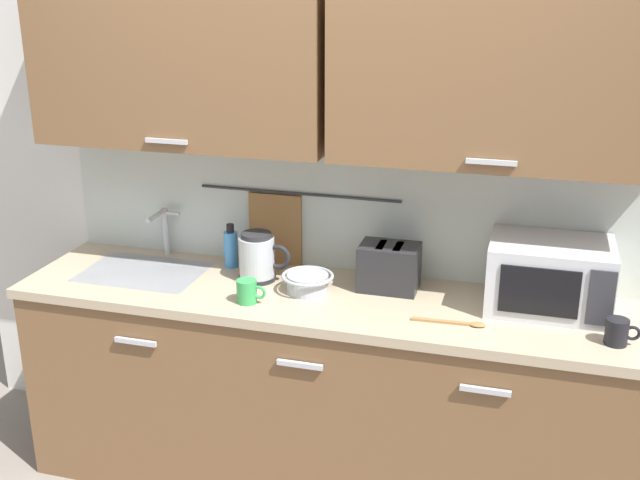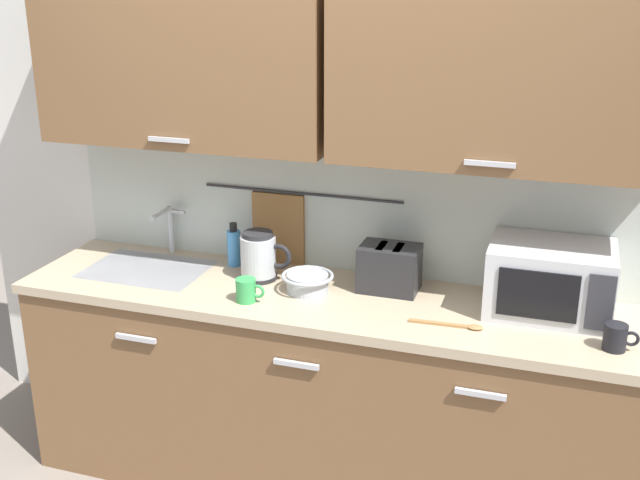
% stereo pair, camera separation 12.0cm
% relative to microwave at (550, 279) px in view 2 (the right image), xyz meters
% --- Properties ---
extents(counter_unit, '(2.53, 0.64, 0.90)m').
position_rel_microwave_xyz_m(counter_unit, '(-0.89, -0.11, -0.58)').
color(counter_unit, brown).
rests_on(counter_unit, ground).
extents(back_wall_assembly, '(3.70, 0.41, 2.50)m').
position_rel_microwave_xyz_m(back_wall_assembly, '(-0.88, 0.12, 0.49)').
color(back_wall_assembly, silver).
rests_on(back_wall_assembly, ground).
extents(sink_faucet, '(0.09, 0.17, 0.22)m').
position_rel_microwave_xyz_m(sink_faucet, '(-1.69, 0.12, 0.01)').
color(sink_faucet, '#B2B5BA').
rests_on(sink_faucet, counter_unit).
extents(microwave, '(0.46, 0.35, 0.27)m').
position_rel_microwave_xyz_m(microwave, '(0.00, 0.00, 0.00)').
color(microwave, silver).
rests_on(microwave, counter_unit).
extents(electric_kettle, '(0.23, 0.16, 0.21)m').
position_rel_microwave_xyz_m(electric_kettle, '(-1.18, -0.03, -0.03)').
color(electric_kettle, black).
rests_on(electric_kettle, counter_unit).
extents(dish_soap_bottle, '(0.06, 0.06, 0.20)m').
position_rel_microwave_xyz_m(dish_soap_bottle, '(-1.35, 0.08, -0.05)').
color(dish_soap_bottle, '#3F8CD8').
rests_on(dish_soap_bottle, counter_unit).
extents(mug_near_sink, '(0.12, 0.08, 0.09)m').
position_rel_microwave_xyz_m(mug_near_sink, '(-1.14, -0.27, -0.09)').
color(mug_near_sink, green).
rests_on(mug_near_sink, counter_unit).
extents(mixing_bowl, '(0.21, 0.21, 0.08)m').
position_rel_microwave_xyz_m(mixing_bowl, '(-0.94, -0.10, -0.09)').
color(mixing_bowl, '#A5ADB7').
rests_on(mixing_bowl, counter_unit).
extents(toaster, '(0.26, 0.17, 0.19)m').
position_rel_microwave_xyz_m(toaster, '(-0.63, 0.02, -0.04)').
color(toaster, '#232326').
rests_on(toaster, counter_unit).
extents(mug_by_kettle, '(0.12, 0.08, 0.09)m').
position_rel_microwave_xyz_m(mug_by_kettle, '(0.24, -0.25, -0.09)').
color(mug_by_kettle, black).
rests_on(mug_by_kettle, counter_unit).
extents(wooden_spoon, '(0.28, 0.04, 0.01)m').
position_rel_microwave_xyz_m(wooden_spoon, '(-0.31, -0.24, -0.13)').
color(wooden_spoon, '#9E7042').
rests_on(wooden_spoon, counter_unit).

